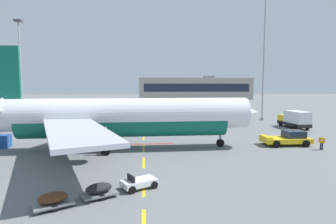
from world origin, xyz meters
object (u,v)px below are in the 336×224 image
object	(u,v)px
pushback_tug	(287,138)
uld_cargo_container	(3,141)
ground_crew_worker	(322,142)
apron_light_mast_far	(264,38)
apron_light_mast_near	(20,56)
airliner_foreground	(120,117)
catering_truck	(295,119)
baggage_train	(99,190)

from	to	relation	value
pushback_tug	uld_cargo_container	xyz separation A→B (m)	(-36.07, 1.69, -0.10)
ground_crew_worker	uld_cargo_container	bearing A→B (deg)	173.24
uld_cargo_container	apron_light_mast_far	bearing A→B (deg)	28.54
pushback_tug	apron_light_mast_near	size ratio (longest dim) A/B	0.24
airliner_foreground	catering_truck	world-z (taller)	airliner_foreground
airliner_foreground	ground_crew_worker	world-z (taller)	airliner_foreground
airliner_foreground	baggage_train	size ratio (longest dim) A/B	4.20
ground_crew_worker	uld_cargo_container	distance (m)	39.08
ground_crew_worker	airliner_foreground	bearing A→B (deg)	174.07
baggage_train	uld_cargo_container	size ratio (longest dim) A/B	4.93
baggage_train	apron_light_mast_near	world-z (taller)	apron_light_mast_near
airliner_foreground	pushback_tug	distance (m)	21.64
pushback_tug	uld_cargo_container	bearing A→B (deg)	177.32
catering_truck	ground_crew_worker	bearing A→B (deg)	-109.81
airliner_foreground	apron_light_mast_far	xyz separation A→B (m)	(29.22, 25.96, 14.03)
airliner_foreground	baggage_train	distance (m)	15.06
airliner_foreground	pushback_tug	bearing A→B (deg)	1.08
ground_crew_worker	apron_light_mast_near	distance (m)	72.86
apron_light_mast_far	uld_cargo_container	bearing A→B (deg)	-151.46
ground_crew_worker	uld_cargo_container	xyz separation A→B (m)	(-38.81, 4.60, -0.17)
pushback_tug	apron_light_mast_near	world-z (taller)	apron_light_mast_near
uld_cargo_container	apron_light_mast_near	distance (m)	47.17
baggage_train	ground_crew_worker	world-z (taller)	ground_crew_worker
pushback_tug	apron_light_mast_far	size ratio (longest dim) A/B	0.20
airliner_foreground	apron_light_mast_far	bearing A→B (deg)	41.61
pushback_tug	apron_light_mast_near	distance (m)	68.98
airliner_foreground	uld_cargo_container	bearing A→B (deg)	171.87
catering_truck	apron_light_mast_far	size ratio (longest dim) A/B	0.24
catering_truck	ground_crew_worker	xyz separation A→B (m)	(-6.04, -16.77, -0.68)
baggage_train	ground_crew_worker	xyz separation A→B (m)	(24.38, 12.16, 0.44)
apron_light_mast_far	airliner_foreground	bearing A→B (deg)	-138.39
baggage_train	apron_light_mast_far	world-z (taller)	apron_light_mast_far
uld_cargo_container	pushback_tug	bearing A→B (deg)	-2.68
pushback_tug	ground_crew_worker	bearing A→B (deg)	-46.76
pushback_tug	catering_truck	world-z (taller)	catering_truck
catering_truck	uld_cargo_container	bearing A→B (deg)	-164.81
airliner_foreground	apron_light_mast_near	size ratio (longest dim) A/B	1.39
catering_truck	apron_light_mast_near	world-z (taller)	apron_light_mast_near
uld_cargo_container	apron_light_mast_near	size ratio (longest dim) A/B	0.07
apron_light_mast_near	ground_crew_worker	bearing A→B (deg)	-40.95
pushback_tug	ground_crew_worker	size ratio (longest dim) A/B	3.54
pushback_tug	baggage_train	bearing A→B (deg)	-145.14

